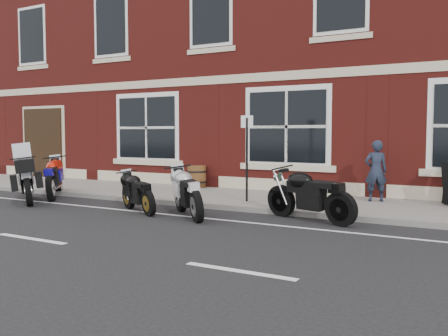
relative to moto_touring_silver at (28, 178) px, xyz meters
The scene contains 12 objects.
ground 3.94m from the moto_touring_silver, ahead, with size 80.00×80.00×0.00m, color black.
sidewalk 4.90m from the moto_touring_silver, 36.88° to the left, with size 30.00×3.00×0.12m, color slate.
kerb 4.15m from the moto_touring_silver, 19.00° to the left, with size 30.00×0.16×0.12m, color slate.
pub_building 12.35m from the moto_touring_silver, 69.52° to the left, with size 24.00×12.00×12.00m, color maroon.
moto_touring_silver is the anchor object (origin of this frame).
moto_sport_red 0.94m from the moto_touring_silver, 91.47° to the left, with size 1.61×1.82×1.03m.
moto_sport_black 3.59m from the moto_touring_silver, ahead, with size 1.66×1.02×0.83m.
moto_sport_silver 4.92m from the moto_touring_silver, ahead, with size 1.67×1.55×0.97m.
moto_naked_black 7.41m from the moto_touring_silver, ahead, with size 2.14×0.85×1.00m.
pedestrian_left 8.86m from the moto_touring_silver, 24.58° to the left, with size 0.55×0.36×1.50m, color #1C2434.
barrel_planter 4.86m from the moto_touring_silver, 58.51° to the left, with size 0.60×0.60×0.67m.
parking_sign 5.77m from the moto_touring_silver, 21.74° to the left, with size 0.29×0.10×2.10m.
Camera 1 is at (6.99, -8.61, 1.79)m, focal length 40.00 mm.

